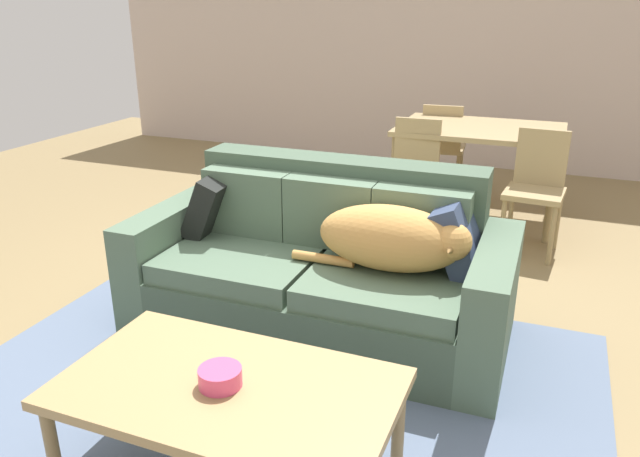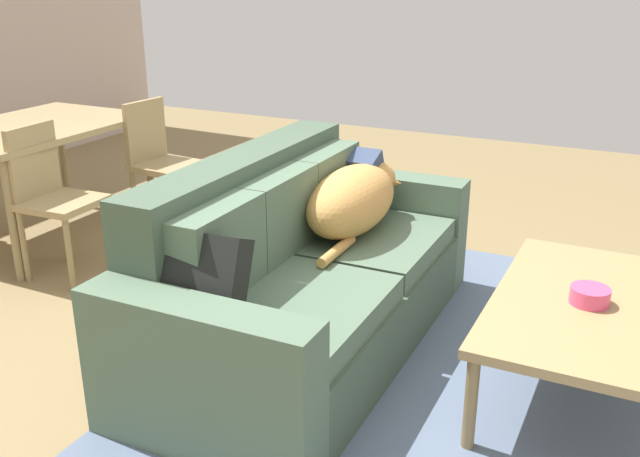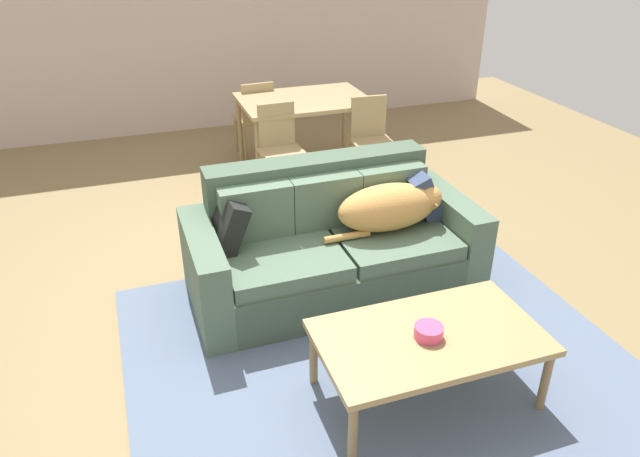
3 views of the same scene
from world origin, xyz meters
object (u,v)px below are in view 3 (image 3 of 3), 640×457
at_px(couch, 330,245).
at_px(dining_chair_far_left, 256,115).
at_px(dog_on_left_cushion, 390,207).
at_px(throw_pillow_by_left_arm, 227,224).
at_px(throw_pillow_by_right_arm, 419,193).
at_px(bowl_on_coffee_table, 429,332).
at_px(coffee_table, 429,340).
at_px(dining_chair_near_left, 280,146).
at_px(dining_table, 304,105).
at_px(dining_chair_near_right, 371,137).

relative_size(couch, dining_chair_far_left, 2.38).
bearing_deg(couch, dog_on_left_cushion, -12.87).
bearing_deg(dining_chair_far_left, throw_pillow_by_left_arm, 68.13).
height_order(throw_pillow_by_left_arm, throw_pillow_by_right_arm, throw_pillow_by_right_arm).
xyz_separation_m(dog_on_left_cushion, bowl_on_coffee_table, (-0.32, -1.20, -0.15)).
height_order(dog_on_left_cushion, bowl_on_coffee_table, dog_on_left_cushion).
distance_m(coffee_table, dining_chair_near_left, 2.96).
bearing_deg(coffee_table, dining_chair_near_left, 90.44).
relative_size(throw_pillow_by_left_arm, throw_pillow_by_right_arm, 0.97).
relative_size(dining_chair_near_left, dining_chair_far_left, 1.03).
distance_m(throw_pillow_by_right_arm, coffee_table, 1.49).
bearing_deg(couch, throw_pillow_by_right_arm, 4.23).
xyz_separation_m(couch, throw_pillow_by_left_arm, (-0.73, 0.05, 0.28)).
xyz_separation_m(bowl_on_coffee_table, dining_table, (0.42, 3.53, 0.23)).
height_order(dining_table, dining_chair_far_left, dining_chair_far_left).
xyz_separation_m(coffee_table, bowl_on_coffee_table, (-0.02, -0.02, 0.08)).
height_order(throw_pillow_by_right_arm, dining_table, throw_pillow_by_right_arm).
relative_size(dog_on_left_cushion, dining_chair_near_right, 1.03).
bearing_deg(dog_on_left_cushion, dining_table, 87.06).
relative_size(throw_pillow_by_left_arm, bowl_on_coffee_table, 2.25).
xyz_separation_m(dining_table, dining_chair_far_left, (-0.40, 0.52, -0.22)).
height_order(bowl_on_coffee_table, dining_chair_near_left, dining_chair_near_left).
bearing_deg(dining_table, dining_chair_near_right, -50.23).
distance_m(bowl_on_coffee_table, dining_chair_near_right, 3.07).
xyz_separation_m(coffee_table, dining_chair_near_left, (-0.02, 2.96, 0.10)).
bearing_deg(throw_pillow_by_right_arm, coffee_table, -114.51).
height_order(bowl_on_coffee_table, dining_chair_near_right, dining_chair_near_right).
distance_m(throw_pillow_by_left_arm, bowl_on_coffee_table, 1.59).
distance_m(dog_on_left_cushion, dining_chair_near_right, 1.83).
bearing_deg(dining_table, bowl_on_coffee_table, -96.71).
distance_m(throw_pillow_by_left_arm, dining_chair_near_left, 1.84).
xyz_separation_m(throw_pillow_by_left_arm, dining_chair_near_left, (0.83, 1.64, -0.12)).
bearing_deg(dining_table, throw_pillow_by_left_arm, -119.73).
bearing_deg(throw_pillow_by_right_arm, bowl_on_coffee_table, -114.93).
relative_size(coffee_table, dining_chair_near_right, 1.40).
distance_m(throw_pillow_by_left_arm, dining_chair_far_left, 2.85).
distance_m(dog_on_left_cushion, throw_pillow_by_left_arm, 1.16).
bearing_deg(dog_on_left_cushion, throw_pillow_by_right_arm, 25.68).
bearing_deg(dining_chair_far_left, dog_on_left_cushion, 91.60).
relative_size(coffee_table, bowl_on_coffee_table, 7.78).
xyz_separation_m(couch, throw_pillow_by_right_arm, (0.73, 0.06, 0.28)).
bearing_deg(dining_table, coffee_table, -96.43).
bearing_deg(dining_chair_near_right, coffee_table, -102.50).
height_order(throw_pillow_by_right_arm, coffee_table, throw_pillow_by_right_arm).
relative_size(throw_pillow_by_left_arm, dining_chair_near_left, 0.40).
height_order(throw_pillow_by_right_arm, dining_chair_near_right, dining_chair_near_right).
height_order(throw_pillow_by_left_arm, coffee_table, throw_pillow_by_left_arm).
xyz_separation_m(throw_pillow_by_right_arm, dining_chair_near_left, (-0.63, 1.62, -0.12)).
height_order(couch, throw_pillow_by_right_arm, couch).
relative_size(bowl_on_coffee_table, dining_table, 0.12).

